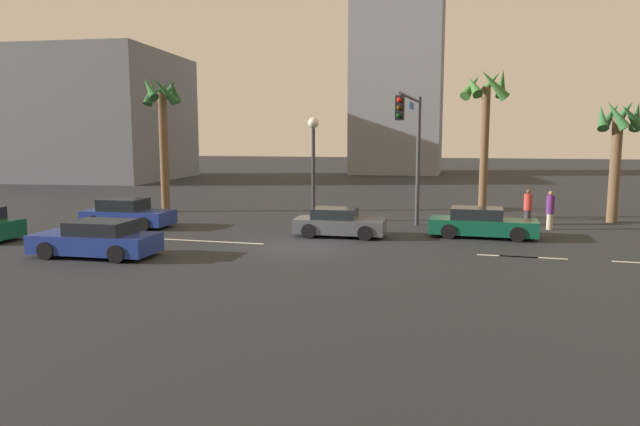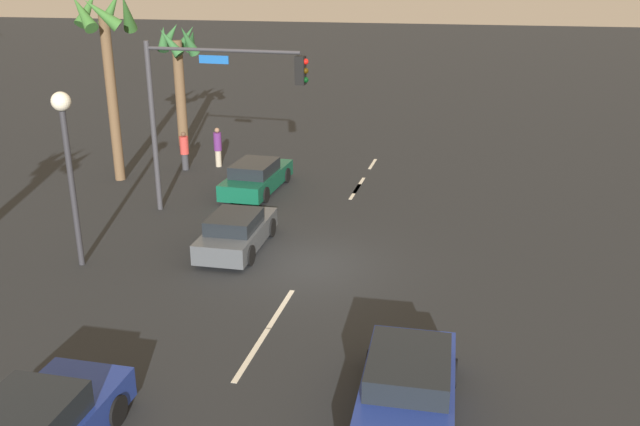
{
  "view_description": "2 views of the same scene",
  "coord_description": "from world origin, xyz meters",
  "px_view_note": "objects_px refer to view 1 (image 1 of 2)",
  "views": [
    {
      "loc": [
        6.2,
        -21.5,
        4.27
      ],
      "look_at": [
        0.44,
        0.38,
        1.31
      ],
      "focal_mm": 31.94,
      "sensor_mm": 36.0,
      "label": 1
    },
    {
      "loc": [
        -18.29,
        -4.82,
        8.47
      ],
      "look_at": [
        0.95,
        -0.13,
        1.39
      ],
      "focal_mm": 37.45,
      "sensor_mm": 36.0,
      "label": 2
    }
  ],
  "objects_px": {
    "palm_tree_2": "(618,134)",
    "car_2": "(97,240)",
    "car_3": "(481,223)",
    "building_2": "(398,76)",
    "palm_tree_1": "(162,114)",
    "traffic_signal": "(413,137)",
    "pedestrian_1": "(550,209)",
    "car_0": "(339,223)",
    "palm_tree_0": "(485,108)",
    "car_4": "(127,214)",
    "pedestrian_0": "(528,207)",
    "building_1": "(94,117)",
    "streetlamp": "(313,148)"
  },
  "relations": [
    {
      "from": "car_0",
      "to": "traffic_signal",
      "type": "xyz_separation_m",
      "value": [
        2.92,
        2.2,
        3.74
      ]
    },
    {
      "from": "palm_tree_1",
      "to": "palm_tree_2",
      "type": "xyz_separation_m",
      "value": [
        24.51,
        1.8,
        -1.22
      ]
    },
    {
      "from": "car_2",
      "to": "car_4",
      "type": "bearing_deg",
      "value": 114.73
    },
    {
      "from": "pedestrian_1",
      "to": "building_1",
      "type": "xyz_separation_m",
      "value": [
        -42.36,
        24.39,
        5.57
      ]
    },
    {
      "from": "car_4",
      "to": "car_2",
      "type": "bearing_deg",
      "value": -65.27
    },
    {
      "from": "pedestrian_0",
      "to": "palm_tree_0",
      "type": "distance_m",
      "value": 5.82
    },
    {
      "from": "pedestrian_0",
      "to": "palm_tree_1",
      "type": "relative_size",
      "value": 0.23
    },
    {
      "from": "palm_tree_0",
      "to": "car_3",
      "type": "bearing_deg",
      "value": -91.1
    },
    {
      "from": "pedestrian_0",
      "to": "palm_tree_0",
      "type": "relative_size",
      "value": 0.22
    },
    {
      "from": "pedestrian_0",
      "to": "palm_tree_0",
      "type": "bearing_deg",
      "value": 135.62
    },
    {
      "from": "palm_tree_1",
      "to": "building_2",
      "type": "bearing_deg",
      "value": 78.45
    },
    {
      "from": "car_3",
      "to": "palm_tree_2",
      "type": "relative_size",
      "value": 0.72
    },
    {
      "from": "car_2",
      "to": "streetlamp",
      "type": "height_order",
      "value": "streetlamp"
    },
    {
      "from": "car_0",
      "to": "building_1",
      "type": "bearing_deg",
      "value": 139.07
    },
    {
      "from": "building_2",
      "to": "traffic_signal",
      "type": "bearing_deg",
      "value": -82.88
    },
    {
      "from": "palm_tree_2",
      "to": "building_1",
      "type": "relative_size",
      "value": 0.38
    },
    {
      "from": "building_2",
      "to": "streetlamp",
      "type": "bearing_deg",
      "value": -89.45
    },
    {
      "from": "palm_tree_2",
      "to": "streetlamp",
      "type": "bearing_deg",
      "value": -167.34
    },
    {
      "from": "pedestrian_1",
      "to": "pedestrian_0",
      "type": "bearing_deg",
      "value": 124.22
    },
    {
      "from": "car_3",
      "to": "building_2",
      "type": "xyz_separation_m",
      "value": [
        -9.43,
        45.86,
        11.3
      ]
    },
    {
      "from": "car_2",
      "to": "palm_tree_2",
      "type": "distance_m",
      "value": 24.96
    },
    {
      "from": "car_2",
      "to": "traffic_signal",
      "type": "relative_size",
      "value": 0.73
    },
    {
      "from": "car_2",
      "to": "car_4",
      "type": "relative_size",
      "value": 1.07
    },
    {
      "from": "palm_tree_2",
      "to": "car_2",
      "type": "bearing_deg",
      "value": -145.24
    },
    {
      "from": "car_0",
      "to": "palm_tree_0",
      "type": "relative_size",
      "value": 0.5
    },
    {
      "from": "car_4",
      "to": "building_1",
      "type": "relative_size",
      "value": 0.26
    },
    {
      "from": "streetlamp",
      "to": "building_2",
      "type": "bearing_deg",
      "value": 91.38
    },
    {
      "from": "pedestrian_0",
      "to": "car_4",
      "type": "bearing_deg",
      "value": -163.4
    },
    {
      "from": "car_4",
      "to": "building_2",
      "type": "bearing_deg",
      "value": 81.37
    },
    {
      "from": "car_0",
      "to": "car_2",
      "type": "height_order",
      "value": "car_2"
    },
    {
      "from": "palm_tree_2",
      "to": "building_1",
      "type": "bearing_deg",
      "value": 155.25
    },
    {
      "from": "car_3",
      "to": "car_4",
      "type": "distance_m",
      "value": 16.66
    },
    {
      "from": "car_2",
      "to": "pedestrian_1",
      "type": "height_order",
      "value": "pedestrian_1"
    },
    {
      "from": "palm_tree_1",
      "to": "traffic_signal",
      "type": "bearing_deg",
      "value": -13.77
    },
    {
      "from": "car_2",
      "to": "palm_tree_0",
      "type": "height_order",
      "value": "palm_tree_0"
    },
    {
      "from": "car_3",
      "to": "building_1",
      "type": "xyz_separation_m",
      "value": [
        -39.2,
        27.36,
        5.93
      ]
    },
    {
      "from": "car_2",
      "to": "building_2",
      "type": "xyz_separation_m",
      "value": [
        4.21,
        53.69,
        11.28
      ]
    },
    {
      "from": "car_4",
      "to": "pedestrian_0",
      "type": "height_order",
      "value": "pedestrian_0"
    },
    {
      "from": "traffic_signal",
      "to": "building_1",
      "type": "bearing_deg",
      "value": 143.65
    },
    {
      "from": "car_4",
      "to": "palm_tree_1",
      "type": "xyz_separation_m",
      "value": [
        -1.29,
        5.82,
        5.07
      ]
    },
    {
      "from": "car_4",
      "to": "car_3",
      "type": "bearing_deg",
      "value": 4.78
    },
    {
      "from": "car_2",
      "to": "pedestrian_1",
      "type": "xyz_separation_m",
      "value": [
        16.8,
        10.79,
        0.35
      ]
    },
    {
      "from": "car_0",
      "to": "building_2",
      "type": "bearing_deg",
      "value": 94.09
    },
    {
      "from": "palm_tree_0",
      "to": "traffic_signal",
      "type": "bearing_deg",
      "value": -120.38
    },
    {
      "from": "car_2",
      "to": "pedestrian_1",
      "type": "bearing_deg",
      "value": 32.71
    },
    {
      "from": "palm_tree_2",
      "to": "building_1",
      "type": "distance_m",
      "value": 50.49
    },
    {
      "from": "pedestrian_0",
      "to": "palm_tree_1",
      "type": "xyz_separation_m",
      "value": [
        -20.19,
        0.19,
        4.78
      ]
    },
    {
      "from": "car_3",
      "to": "building_1",
      "type": "distance_m",
      "value": 48.17
    },
    {
      "from": "car_3",
      "to": "building_2",
      "type": "bearing_deg",
      "value": 101.62
    },
    {
      "from": "palm_tree_0",
      "to": "building_2",
      "type": "relative_size",
      "value": 0.34
    }
  ]
}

